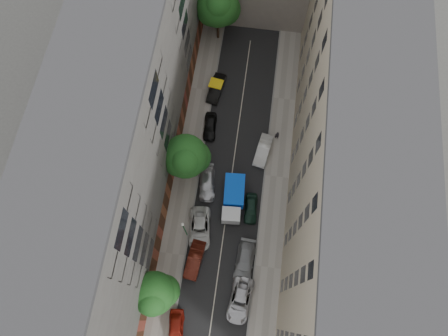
% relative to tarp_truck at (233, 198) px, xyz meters
% --- Properties ---
extents(ground, '(120.00, 120.00, 0.00)m').
position_rel_tarp_truck_xyz_m(ground, '(-0.60, 3.89, -1.44)').
color(ground, '#4C4C49').
rests_on(ground, ground).
extents(road_surface, '(8.00, 44.00, 0.02)m').
position_rel_tarp_truck_xyz_m(road_surface, '(-0.60, 3.89, -1.43)').
color(road_surface, black).
rests_on(road_surface, ground).
extents(sidewalk_left, '(3.00, 44.00, 0.15)m').
position_rel_tarp_truck_xyz_m(sidewalk_left, '(-6.10, 3.89, -1.37)').
color(sidewalk_left, gray).
rests_on(sidewalk_left, ground).
extents(sidewalk_right, '(3.00, 44.00, 0.15)m').
position_rel_tarp_truck_xyz_m(sidewalk_right, '(4.90, 3.89, -1.37)').
color(sidewalk_right, gray).
rests_on(sidewalk_right, ground).
extents(building_left, '(8.00, 44.00, 20.00)m').
position_rel_tarp_truck_xyz_m(building_left, '(-11.60, 3.89, 8.56)').
color(building_left, '#4D4B48').
rests_on(building_left, ground).
extents(building_right, '(8.00, 44.00, 20.00)m').
position_rel_tarp_truck_xyz_m(building_right, '(10.40, 3.89, 8.56)').
color(building_right, tan).
rests_on(building_right, ground).
extents(tarp_truck, '(2.56, 5.79, 2.62)m').
position_rel_tarp_truck_xyz_m(tarp_truck, '(0.00, 0.00, 0.00)').
color(tarp_truck, black).
rests_on(tarp_truck, ground).
extents(car_left_0, '(2.13, 4.22, 1.38)m').
position_rel_tarp_truck_xyz_m(car_left_0, '(-4.20, -14.91, -0.75)').
color(car_left_0, maroon).
rests_on(car_left_0, ground).
extents(car_left_1, '(2.07, 4.61, 1.47)m').
position_rel_tarp_truck_xyz_m(car_left_1, '(-3.40, -7.51, -0.71)').
color(car_left_1, '#4E180F').
rests_on(car_left_1, ground).
extents(car_left_2, '(3.06, 5.48, 1.45)m').
position_rel_tarp_truck_xyz_m(car_left_2, '(-3.40, -3.91, -0.72)').
color(car_left_2, silver).
rests_on(car_left_2, ground).
extents(car_left_3, '(2.54, 4.92, 1.37)m').
position_rel_tarp_truck_xyz_m(car_left_3, '(-3.40, 1.69, -0.76)').
color(car_left_3, '#B6B6BB').
rests_on(car_left_3, ground).
extents(car_left_4, '(1.81, 4.02, 1.34)m').
position_rel_tarp_truck_xyz_m(car_left_4, '(-4.20, 9.29, -0.77)').
color(car_left_4, black).
rests_on(car_left_4, ground).
extents(car_left_5, '(2.22, 4.65, 1.47)m').
position_rel_tarp_truck_xyz_m(car_left_5, '(-4.20, 14.89, -0.71)').
color(car_left_5, black).
rests_on(car_left_5, ground).
extents(car_right_0, '(2.81, 5.27, 1.41)m').
position_rel_tarp_truck_xyz_m(car_right_0, '(2.20, -11.11, -0.74)').
color(car_right_0, silver).
rests_on(car_right_0, ground).
extents(car_right_1, '(2.30, 5.10, 1.45)m').
position_rel_tarp_truck_xyz_m(car_right_1, '(2.20, -6.91, -0.72)').
color(car_right_1, slate).
rests_on(car_right_1, ground).
extents(car_right_2, '(1.71, 3.84, 1.28)m').
position_rel_tarp_truck_xyz_m(car_right_2, '(2.20, -0.71, -0.80)').
color(car_right_2, black).
rests_on(car_right_2, ground).
extents(car_right_3, '(2.25, 4.58, 1.45)m').
position_rel_tarp_truck_xyz_m(car_right_3, '(2.85, 6.89, -0.72)').
color(car_right_3, silver).
rests_on(car_right_3, ground).
extents(tree_near, '(4.81, 4.45, 6.68)m').
position_rel_tarp_truck_xyz_m(tree_near, '(-6.51, -11.91, 3.03)').
color(tree_near, '#382619').
rests_on(tree_near, sidewalk_left).
extents(tree_mid, '(5.29, 5.01, 7.97)m').
position_rel_tarp_truck_xyz_m(tree_mid, '(-5.70, 2.79, 3.93)').
color(tree_mid, '#382619').
rests_on(tree_mid, sidewalk_left).
extents(tree_far, '(5.71, 5.50, 9.03)m').
position_rel_tarp_truck_xyz_m(tree_far, '(-5.10, 23.47, 4.67)').
color(tree_far, '#382619').
rests_on(tree_far, sidewalk_left).
extents(lamp_post, '(0.36, 0.36, 5.61)m').
position_rel_tarp_truck_xyz_m(lamp_post, '(-4.80, -4.71, 2.23)').
color(lamp_post, '#1B6130').
rests_on(lamp_post, sidewalk_left).
extents(pedestrian, '(0.59, 0.41, 1.54)m').
position_rel_tarp_truck_xyz_m(pedestrian, '(4.37, 9.07, -0.52)').
color(pedestrian, black).
rests_on(pedestrian, sidewalk_right).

